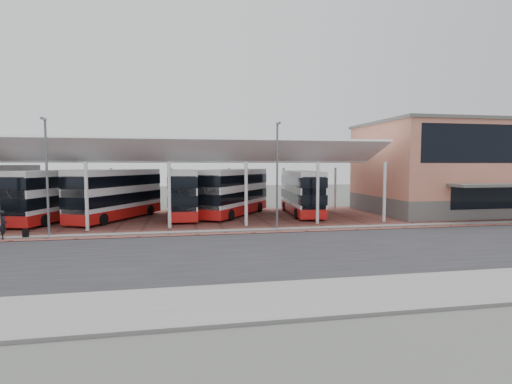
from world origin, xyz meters
TOP-DOWN VIEW (x-y plane):
  - ground at (0.00, 0.00)m, footprint 140.00×140.00m
  - road at (0.00, -1.00)m, footprint 120.00×14.00m
  - forecourt at (2.00, 13.00)m, footprint 72.00×16.00m
  - sidewalk at (0.00, -9.00)m, footprint 120.00×4.00m
  - north_kerb at (0.00, 6.20)m, footprint 120.00×0.80m
  - yellow_line_near at (0.00, -7.00)m, footprint 120.00×0.12m
  - yellow_line_far at (0.00, -6.70)m, footprint 120.00×0.12m
  - canopy at (-6.00, 13.94)m, footprint 37.00×11.63m
  - terminal at (23.00, 13.92)m, footprint 18.40×14.40m
  - lamp_west at (-14.00, 6.27)m, footprint 0.16×0.90m
  - lamp_east at (2.00, 6.27)m, footprint 0.16×0.90m
  - bus_1 at (-15.79, 14.57)m, footprint 5.70×10.97m
  - bus_2 at (-10.78, 14.44)m, footprint 7.26×10.73m
  - bus_3 at (-4.90, 15.22)m, footprint 2.80×10.74m
  - bus_4 at (0.01, 15.32)m, footprint 7.97×10.42m
  - bus_5 at (6.58, 14.77)m, footprint 3.33×10.53m
  - pedestrian at (-16.71, 6.00)m, footprint 0.70×0.82m
  - suitcase at (-15.36, 6.00)m, footprint 0.35×0.25m

SIDE VIEW (x-z plane):
  - ground at x=0.00m, z-range 0.00..0.00m
  - road at x=0.00m, z-range 0.00..0.02m
  - yellow_line_near at x=0.00m, z-range 0.02..0.03m
  - yellow_line_far at x=0.00m, z-range 0.02..0.03m
  - forecourt at x=2.00m, z-range 0.00..0.06m
  - sidewalk at x=0.00m, z-range 0.00..0.14m
  - north_kerb at x=0.00m, z-range 0.00..0.14m
  - suitcase at x=-15.36m, z-range 0.06..0.66m
  - pedestrian at x=-16.71m, z-range 0.06..1.96m
  - bus_5 at x=6.58m, z-range 0.05..4.31m
  - bus_3 at x=-4.90m, z-range 0.05..4.46m
  - bus_1 at x=-15.79m, z-range 0.05..4.47m
  - bus_4 at x=0.01m, z-range 0.05..4.50m
  - bus_2 at x=-10.78m, z-range 0.05..4.51m
  - lamp_west at x=-14.00m, z-range 0.32..8.40m
  - lamp_east at x=2.00m, z-range 0.32..8.40m
  - terminal at x=23.00m, z-range 0.03..9.28m
  - canopy at x=-6.00m, z-range 2.26..9.33m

